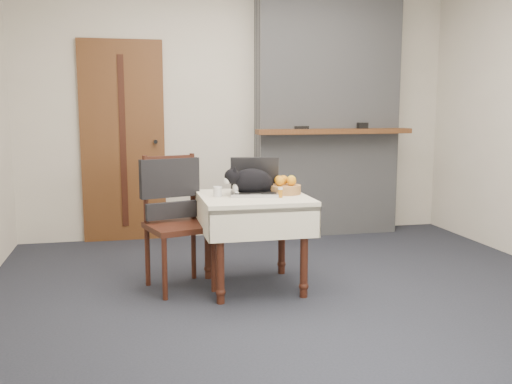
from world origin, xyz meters
TOP-DOWN VIEW (x-y plane):
  - ground at (0.00, 0.00)m, footprint 4.50×4.50m
  - room_shell at (0.00, 0.46)m, footprint 4.52×4.01m
  - door at (-1.20, 1.97)m, footprint 0.82×0.10m
  - chimney at (0.90, 1.85)m, footprint 1.62×0.48m
  - side_table at (-0.26, 0.17)m, footprint 0.78×0.78m
  - laptop at (-0.24, 0.24)m, footprint 0.42×0.37m
  - cat at (-0.26, 0.22)m, footprint 0.47×0.23m
  - cream_jar at (-0.53, 0.18)m, footprint 0.07×0.07m
  - pill_bottle at (-0.10, 0.04)m, footprint 0.04×0.04m
  - fruit_basket at (-0.01, 0.21)m, footprint 0.24×0.24m
  - desk_clutter at (-0.06, 0.20)m, footprint 0.14×0.02m
  - chair at (-0.83, 0.36)m, footprint 0.55×0.54m

SIDE VIEW (x-z plane):
  - ground at x=0.00m, z-range 0.00..0.00m
  - side_table at x=-0.26m, z-range 0.24..0.94m
  - chair at x=-0.83m, z-range 0.14..1.13m
  - desk_clutter at x=-0.06m, z-range 0.70..0.71m
  - cream_jar at x=-0.53m, z-range 0.70..0.77m
  - pill_bottle at x=-0.10m, z-range 0.70..0.77m
  - fruit_basket at x=-0.01m, z-range 0.69..0.82m
  - laptop at x=-0.24m, z-range 0.63..0.90m
  - cat at x=-0.26m, z-range 0.68..0.91m
  - door at x=-1.20m, z-range 0.00..2.00m
  - chimney at x=0.90m, z-range 0.00..2.60m
  - room_shell at x=0.00m, z-range 0.46..3.07m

